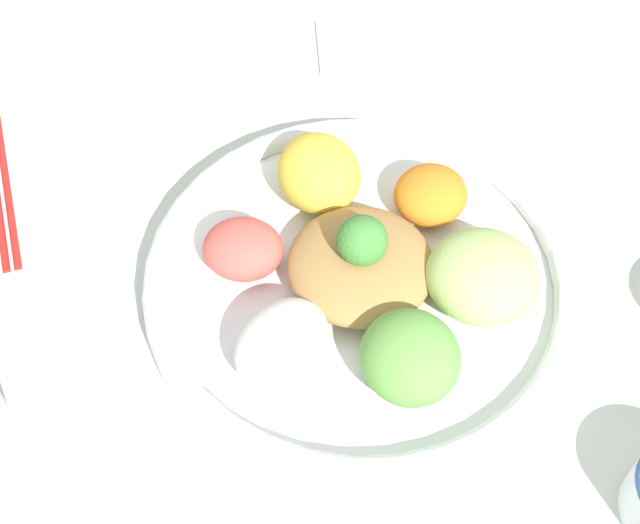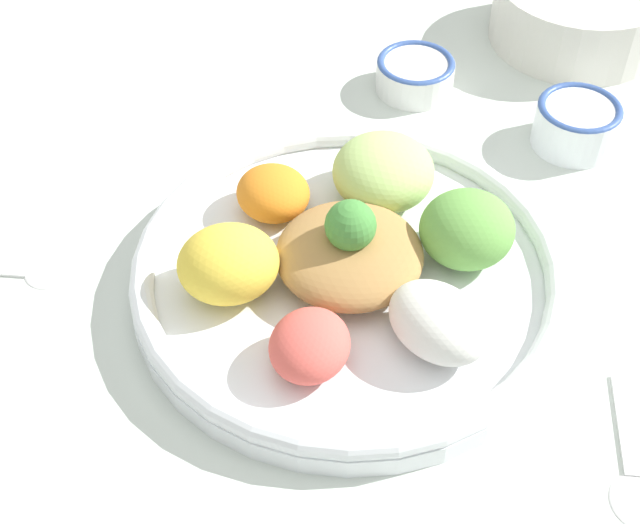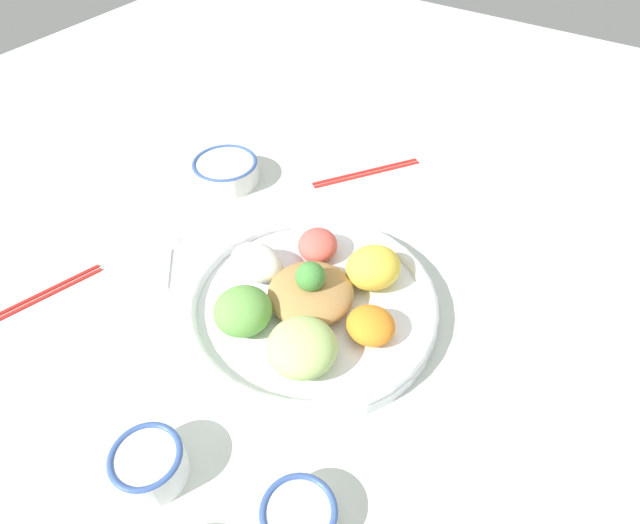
{
  "view_description": "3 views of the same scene",
  "coord_description": "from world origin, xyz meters",
  "px_view_note": "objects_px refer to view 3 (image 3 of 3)",
  "views": [
    {
      "loc": [
        -0.27,
        0.4,
        0.63
      ],
      "look_at": [
        -0.01,
        0.05,
        0.04
      ],
      "focal_mm": 50.0,
      "sensor_mm": 36.0,
      "label": 1
    },
    {
      "loc": [
        0.33,
        0.38,
        0.56
      ],
      "look_at": [
        0.01,
        0.05,
        0.08
      ],
      "focal_mm": 50.0,
      "sensor_mm": 36.0,
      "label": 2
    },
    {
      "loc": [
        -0.44,
        -0.25,
        0.6
      ],
      "look_at": [
        0.01,
        0.06,
        0.05
      ],
      "focal_mm": 30.0,
      "sensor_mm": 36.0,
      "label": 3
    }
  ],
  "objects_px": {
    "salad_platter": "(310,301)",
    "serving_spoon_main": "(168,251)",
    "chopsticks_pair_far": "(23,304)",
    "sauce_bowl_red": "(299,516)",
    "chopsticks_pair_near": "(367,172)",
    "sauce_bowl_dark": "(226,170)",
    "serving_spoon_extra": "(495,286)",
    "rice_bowl_blue": "(149,463)"
  },
  "relations": [
    {
      "from": "sauce_bowl_dark",
      "to": "serving_spoon_main",
      "type": "bearing_deg",
      "value": -167.08
    },
    {
      "from": "chopsticks_pair_near",
      "to": "serving_spoon_main",
      "type": "bearing_deg",
      "value": -168.65
    },
    {
      "from": "serving_spoon_main",
      "to": "serving_spoon_extra",
      "type": "height_order",
      "value": "same"
    },
    {
      "from": "sauce_bowl_red",
      "to": "chopsticks_pair_far",
      "type": "height_order",
      "value": "sauce_bowl_red"
    },
    {
      "from": "salad_platter",
      "to": "chopsticks_pair_far",
      "type": "height_order",
      "value": "salad_platter"
    },
    {
      "from": "rice_bowl_blue",
      "to": "chopsticks_pair_near",
      "type": "height_order",
      "value": "rice_bowl_blue"
    },
    {
      "from": "sauce_bowl_dark",
      "to": "chopsticks_pair_near",
      "type": "bearing_deg",
      "value": -51.69
    },
    {
      "from": "sauce_bowl_red",
      "to": "serving_spoon_main",
      "type": "bearing_deg",
      "value": 61.56
    },
    {
      "from": "serving_spoon_main",
      "to": "sauce_bowl_dark",
      "type": "bearing_deg",
      "value": 152.69
    },
    {
      "from": "rice_bowl_blue",
      "to": "sauce_bowl_dark",
      "type": "xyz_separation_m",
      "value": [
        0.47,
        0.29,
        -0.0
      ]
    },
    {
      "from": "rice_bowl_blue",
      "to": "salad_platter",
      "type": "bearing_deg",
      "value": -3.28
    },
    {
      "from": "sauce_bowl_red",
      "to": "sauce_bowl_dark",
      "type": "xyz_separation_m",
      "value": [
        0.43,
        0.46,
        0.0
      ]
    },
    {
      "from": "sauce_bowl_red",
      "to": "salad_platter",
      "type": "bearing_deg",
      "value": 31.79
    },
    {
      "from": "sauce_bowl_red",
      "to": "serving_spoon_extra",
      "type": "relative_size",
      "value": 0.76
    },
    {
      "from": "rice_bowl_blue",
      "to": "serving_spoon_main",
      "type": "distance_m",
      "value": 0.37
    },
    {
      "from": "chopsticks_pair_far",
      "to": "sauce_bowl_red",
      "type": "bearing_deg",
      "value": -77.04
    },
    {
      "from": "salad_platter",
      "to": "serving_spoon_extra",
      "type": "relative_size",
      "value": 3.35
    },
    {
      "from": "salad_platter",
      "to": "serving_spoon_main",
      "type": "relative_size",
      "value": 3.17
    },
    {
      "from": "serving_spoon_main",
      "to": "rice_bowl_blue",
      "type": "bearing_deg",
      "value": 2.0
    },
    {
      "from": "serving_spoon_extra",
      "to": "chopsticks_pair_far",
      "type": "bearing_deg",
      "value": 175.05
    },
    {
      "from": "sauce_bowl_dark",
      "to": "serving_spoon_extra",
      "type": "xyz_separation_m",
      "value": [
        0.01,
        -0.52,
        -0.02
      ]
    },
    {
      "from": "salad_platter",
      "to": "chopsticks_pair_near",
      "type": "height_order",
      "value": "salad_platter"
    },
    {
      "from": "serving_spoon_main",
      "to": "chopsticks_pair_far",
      "type": "bearing_deg",
      "value": -66.38
    },
    {
      "from": "chopsticks_pair_near",
      "to": "serving_spoon_main",
      "type": "height_order",
      "value": "chopsticks_pair_near"
    },
    {
      "from": "chopsticks_pair_far",
      "to": "serving_spoon_extra",
      "type": "distance_m",
      "value": 0.7
    },
    {
      "from": "salad_platter",
      "to": "serving_spoon_main",
      "type": "distance_m",
      "value": 0.27
    },
    {
      "from": "chopsticks_pair_far",
      "to": "salad_platter",
      "type": "bearing_deg",
      "value": -42.77
    },
    {
      "from": "salad_platter",
      "to": "chopsticks_pair_near",
      "type": "relative_size",
      "value": 1.92
    },
    {
      "from": "rice_bowl_blue",
      "to": "serving_spoon_extra",
      "type": "relative_size",
      "value": 0.76
    },
    {
      "from": "serving_spoon_main",
      "to": "serving_spoon_extra",
      "type": "bearing_deg",
      "value": 74.52
    },
    {
      "from": "salad_platter",
      "to": "sauce_bowl_red",
      "type": "xyz_separation_m",
      "value": [
        -0.25,
        -0.15,
        -0.01
      ]
    },
    {
      "from": "sauce_bowl_red",
      "to": "chopsticks_pair_near",
      "type": "distance_m",
      "value": 0.64
    },
    {
      "from": "sauce_bowl_dark",
      "to": "serving_spoon_extra",
      "type": "bearing_deg",
      "value": -88.47
    },
    {
      "from": "salad_platter",
      "to": "rice_bowl_blue",
      "type": "bearing_deg",
      "value": 176.72
    },
    {
      "from": "serving_spoon_main",
      "to": "sauce_bowl_red",
      "type": "bearing_deg",
      "value": 21.33
    },
    {
      "from": "sauce_bowl_red",
      "to": "chopsticks_pair_near",
      "type": "height_order",
      "value": "sauce_bowl_red"
    },
    {
      "from": "salad_platter",
      "to": "sauce_bowl_red",
      "type": "distance_m",
      "value": 0.29
    },
    {
      "from": "salad_platter",
      "to": "sauce_bowl_dark",
      "type": "bearing_deg",
      "value": 59.6
    },
    {
      "from": "serving_spoon_main",
      "to": "serving_spoon_extra",
      "type": "xyz_separation_m",
      "value": [
        0.22,
        -0.47,
        0.0
      ]
    },
    {
      "from": "serving_spoon_extra",
      "to": "serving_spoon_main",
      "type": "bearing_deg",
      "value": 163.64
    },
    {
      "from": "salad_platter",
      "to": "chopsticks_pair_far",
      "type": "distance_m",
      "value": 0.42
    },
    {
      "from": "sauce_bowl_red",
      "to": "serving_spoon_main",
      "type": "distance_m",
      "value": 0.47
    }
  ]
}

